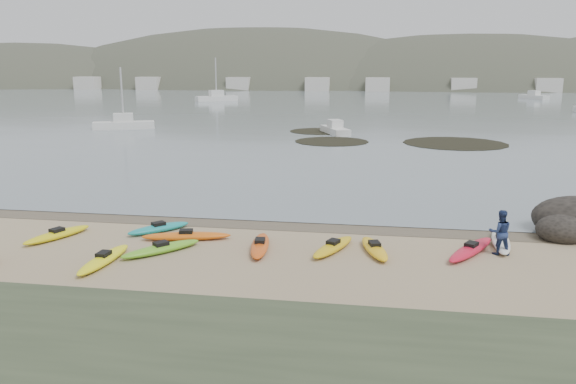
# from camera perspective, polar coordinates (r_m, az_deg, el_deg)

# --- Properties ---
(ground) EXTENTS (600.00, 600.00, 0.00)m
(ground) POSITION_cam_1_polar(r_m,az_deg,el_deg) (26.76, 0.00, -3.14)
(ground) COLOR tan
(ground) RESTS_ON ground
(wet_sand) EXTENTS (60.00, 60.00, 0.00)m
(wet_sand) POSITION_cam_1_polar(r_m,az_deg,el_deg) (26.47, -0.10, -3.30)
(wet_sand) COLOR brown
(wet_sand) RESTS_ON ground
(water) EXTENTS (1200.00, 1200.00, 0.00)m
(water) POSITION_cam_1_polar(r_m,az_deg,el_deg) (325.52, 8.63, 11.24)
(water) COLOR slate
(water) RESTS_ON ground
(kayaks) EXTENTS (20.29, 8.37, 0.34)m
(kayaks) POSITION_cam_1_polar(r_m,az_deg,el_deg) (23.14, -2.56, -5.26)
(kayaks) COLOR gold
(kayaks) RESTS_ON ground
(person_east) EXTENTS (0.92, 0.73, 1.80)m
(person_east) POSITION_cam_1_polar(r_m,az_deg,el_deg) (23.64, 20.75, -3.84)
(person_east) COLOR navy
(person_east) RESTS_ON ground
(kelp_mats) EXTENTS (22.27, 16.52, 0.04)m
(kelp_mats) POSITION_cam_1_polar(r_m,az_deg,el_deg) (57.74, 9.93, 5.25)
(kelp_mats) COLOR black
(kelp_mats) RESTS_ON water
(moored_boats) EXTENTS (75.83, 81.05, 1.24)m
(moored_boats) POSITION_cam_1_polar(r_m,az_deg,el_deg) (101.44, 7.28, 8.75)
(moored_boats) COLOR silver
(moored_boats) RESTS_ON ground
(far_hills) EXTENTS (550.00, 135.00, 80.00)m
(far_hills) POSITION_cam_1_polar(r_m,az_deg,el_deg) (223.41, 18.32, 6.06)
(far_hills) COLOR #384235
(far_hills) RESTS_ON ground
(far_town) EXTENTS (199.00, 5.00, 4.00)m
(far_town) POSITION_cam_1_polar(r_m,az_deg,el_deg) (170.51, 9.99, 10.70)
(far_town) COLOR beige
(far_town) RESTS_ON ground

